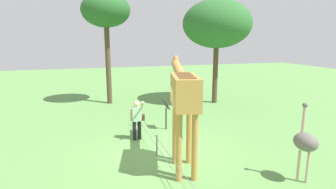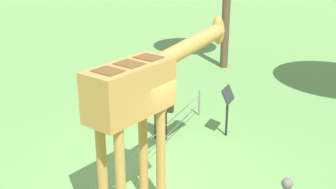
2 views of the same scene
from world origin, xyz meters
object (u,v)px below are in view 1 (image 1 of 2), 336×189
Objects in this scene: tree_east at (217,24)px; tree_northeast at (106,12)px; giraffe at (183,94)px; visitor at (137,118)px; info_sign at (166,108)px; ostrich at (305,142)px.

tree_northeast is (1.78, 6.31, 0.71)m from tree_east.
tree_east is (7.57, -4.92, 2.49)m from giraffe.
visitor reaches higher than info_sign.
visitor is at bearing 39.72° from ostrich.
tree_east is 6.59m from tree_northeast.
tree_east is 7.08m from info_sign.
ostrich reaches higher than visitor.
ostrich is 5.92m from info_sign.
ostrich is at bearing -156.85° from info_sign.
giraffe reaches higher than ostrich.
tree_northeast is 4.99× the size of info_sign.
ostrich reaches higher than info_sign.
info_sign is at bearing 23.15° from ostrich.
info_sign is (-4.01, 4.39, -3.84)m from tree_east.
tree_northeast is at bearing 8.45° from giraffe.
tree_northeast is at bearing 3.95° from visitor.
tree_northeast reaches higher than tree_east.
ostrich is 10.33m from tree_east.
visitor is 5.93m from ostrich.
tree_east is at bearing -33.02° from giraffe.
visitor is 8.56m from tree_east.
giraffe is 0.62× the size of tree_east.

